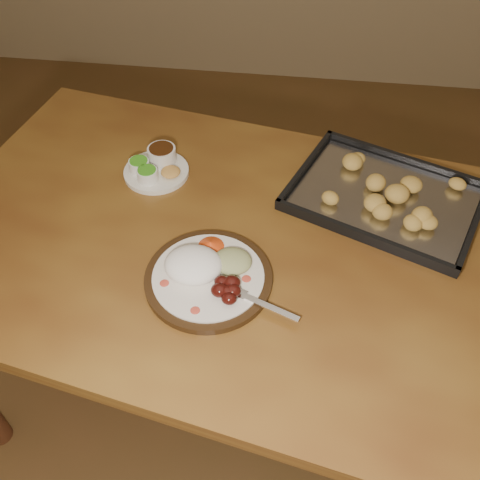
# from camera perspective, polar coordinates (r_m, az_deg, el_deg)

# --- Properties ---
(ground) EXTENTS (4.00, 4.00, 0.00)m
(ground) POSITION_cam_1_polar(r_m,az_deg,el_deg) (1.88, 2.81, -15.20)
(ground) COLOR brown
(ground) RESTS_ON ground
(dining_table) EXTENTS (1.64, 1.16, 0.75)m
(dining_table) POSITION_cam_1_polar(r_m,az_deg,el_deg) (1.32, 0.30, -2.89)
(dining_table) COLOR brown
(dining_table) RESTS_ON ground
(dinner_plate) EXTENTS (0.34, 0.28, 0.06)m
(dinner_plate) POSITION_cam_1_polar(r_m,az_deg,el_deg) (1.16, -3.49, -3.53)
(dinner_plate) COLOR black
(dinner_plate) RESTS_ON dining_table
(condiment_saucer) EXTENTS (0.17, 0.17, 0.06)m
(condiment_saucer) POSITION_cam_1_polar(r_m,az_deg,el_deg) (1.43, -8.97, 7.77)
(condiment_saucer) COLOR silver
(condiment_saucer) RESTS_ON dining_table
(baking_tray) EXTENTS (0.54, 0.48, 0.05)m
(baking_tray) POSITION_cam_1_polar(r_m,az_deg,el_deg) (1.38, 15.19, 4.60)
(baking_tray) COLOR black
(baking_tray) RESTS_ON dining_table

